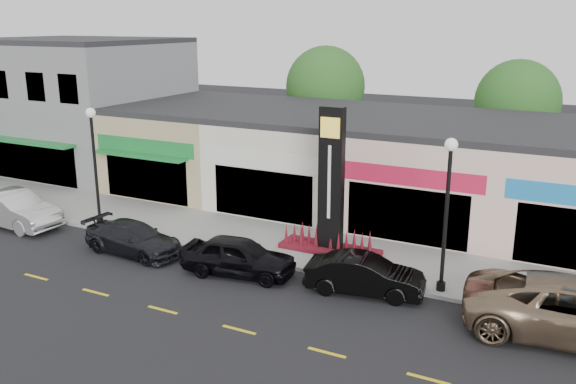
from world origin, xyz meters
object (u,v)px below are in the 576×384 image
(lamp_west_near, at_px, (94,155))
(lamp_east_near, at_px, (447,200))
(car_black_sedan, at_px, (239,256))
(car_black_conv, at_px, (365,275))
(car_dark_sedan, at_px, (133,238))
(car_white_van, at_px, (14,209))
(pylon_sign, at_px, (331,202))

(lamp_west_near, bearing_deg, lamp_east_near, 0.00)
(car_black_sedan, distance_m, car_black_conv, 4.88)
(car_dark_sedan, bearing_deg, car_black_conv, -82.23)
(lamp_east_near, distance_m, car_white_van, 19.92)
(pylon_sign, xyz_separation_m, car_dark_sedan, (-7.33, -3.58, -1.62))
(pylon_sign, height_order, car_black_sedan, pylon_sign)
(lamp_east_near, height_order, car_white_van, lamp_east_near)
(pylon_sign, xyz_separation_m, car_white_van, (-14.67, -3.42, -1.44))
(pylon_sign, relative_size, car_white_van, 1.18)
(car_white_van, relative_size, car_dark_sedan, 1.13)
(lamp_west_near, distance_m, pylon_sign, 11.19)
(car_white_van, bearing_deg, car_dark_sedan, -87.87)
(car_dark_sedan, bearing_deg, car_white_van, 92.45)
(car_dark_sedan, bearing_deg, lamp_west_near, 66.56)
(lamp_west_near, relative_size, lamp_east_near, 1.00)
(lamp_east_near, relative_size, pylon_sign, 0.91)
(lamp_east_near, xyz_separation_m, car_black_conv, (-2.44, -1.17, -2.79))
(car_black_conv, bearing_deg, car_black_sedan, 88.04)
(lamp_east_near, xyz_separation_m, car_white_van, (-19.67, -1.72, -2.64))
(car_white_van, height_order, car_dark_sedan, car_white_van)
(car_dark_sedan, relative_size, car_black_sedan, 1.03)
(pylon_sign, xyz_separation_m, car_black_sedan, (-2.28, -3.48, -1.53))
(car_white_van, distance_m, car_black_conv, 17.25)
(car_black_conv, bearing_deg, car_dark_sedan, 84.94)
(car_white_van, xyz_separation_m, car_black_sedan, (12.40, -0.06, -0.09))
(lamp_west_near, height_order, pylon_sign, pylon_sign)
(lamp_west_near, relative_size, car_white_van, 1.08)
(lamp_west_near, bearing_deg, car_white_van, -154.87)
(lamp_east_near, relative_size, car_black_conv, 1.30)
(lamp_west_near, xyz_separation_m, car_black_conv, (13.56, -1.17, -2.79))
(pylon_sign, height_order, car_dark_sedan, pylon_sign)
(lamp_east_near, height_order, car_black_conv, lamp_east_near)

